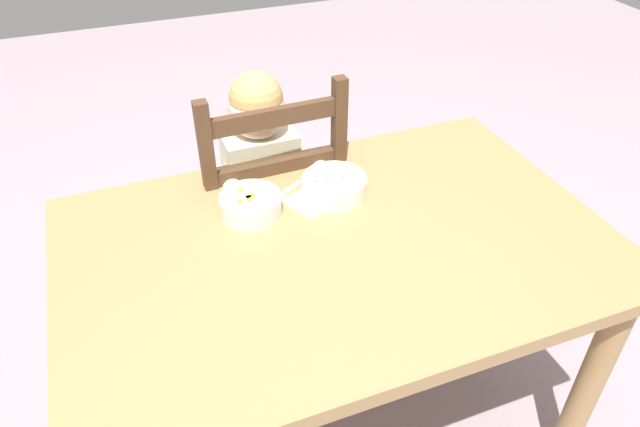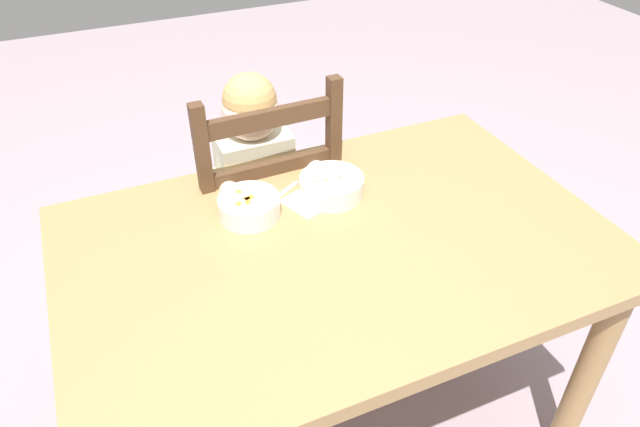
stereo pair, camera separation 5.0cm
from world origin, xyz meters
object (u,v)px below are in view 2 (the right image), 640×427
dining_chair (261,220)px  bowl_of_carrots (249,206)px  bowl_of_peas (332,185)px  child_figure (258,178)px  dining_table (338,272)px  spoon (275,198)px

dining_chair → bowl_of_carrots: bearing=-111.3°
bowl_of_carrots → bowl_of_peas: bearing=-0.0°
child_figure → bowl_of_carrots: bearing=-111.4°
bowl_of_carrots → child_figure: bearing=68.6°
dining_chair → bowl_of_carrots: 0.43m
dining_table → bowl_of_peas: size_ratio=7.71×
dining_chair → child_figure: size_ratio=1.02×
bowl_of_peas → spoon: size_ratio=1.33×
bowl_of_peas → bowl_of_carrots: 0.23m
bowl_of_peas → spoon: (-0.14, 0.04, -0.03)m
bowl_of_peas → dining_table: bearing=-109.3°
dining_chair → bowl_of_peas: dining_chair is taller
dining_chair → spoon: dining_chair is taller
spoon → dining_chair: bearing=82.9°
bowl_of_peas → bowl_of_carrots: size_ratio=1.10×
child_figure → spoon: bearing=-96.9°
child_figure → bowl_of_peas: bearing=-68.6°
bowl_of_peas → bowl_of_carrots: bearing=180.0°
dining_chair → spoon: (-0.03, -0.26, 0.27)m
dining_table → spoon: (-0.08, 0.22, 0.11)m
dining_table → bowl_of_peas: (0.06, 0.18, 0.13)m
child_figure → bowl_of_carrots: child_figure is taller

